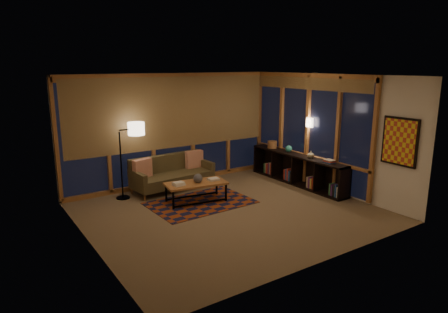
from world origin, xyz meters
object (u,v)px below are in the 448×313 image
sofa (173,173)px  coffee_table (196,192)px  bookshelf (297,169)px  floor_lamp (121,162)px

sofa → coffee_table: bearing=-93.6°
sofa → bookshelf: (2.76, -1.30, -0.02)m
coffee_table → floor_lamp: (-1.24, 1.11, 0.62)m
coffee_table → sofa: bearing=99.8°
coffee_table → bookshelf: bearing=4.1°
sofa → bookshelf: bearing=-29.8°
coffee_table → floor_lamp: floor_lamp is taller
coffee_table → bookshelf: 2.76m
coffee_table → floor_lamp: size_ratio=0.77×
coffee_table → bookshelf: size_ratio=0.43×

